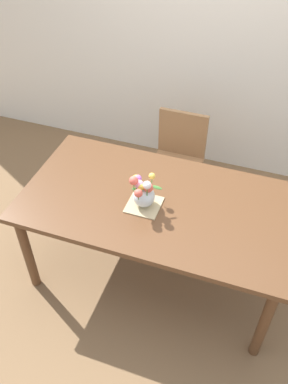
% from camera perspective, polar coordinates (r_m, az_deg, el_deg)
% --- Properties ---
extents(ground_plane, '(12.00, 12.00, 0.00)m').
position_cam_1_polar(ground_plane, '(3.35, 1.59, -10.84)').
color(ground_plane, brown).
extents(back_wall, '(7.00, 0.10, 2.80)m').
position_cam_1_polar(back_wall, '(3.78, 10.23, 22.15)').
color(back_wall, silver).
rests_on(back_wall, ground_plane).
extents(dining_table, '(1.85, 1.00, 0.78)m').
position_cam_1_polar(dining_table, '(2.82, 1.86, -2.46)').
color(dining_table, brown).
rests_on(dining_table, ground_plane).
extents(chair_far, '(0.42, 0.42, 0.90)m').
position_cam_1_polar(chair_far, '(3.56, 4.77, 4.96)').
color(chair_far, '#9E7047').
rests_on(chair_far, ground_plane).
extents(placemat, '(0.22, 0.22, 0.01)m').
position_cam_1_polar(placemat, '(2.73, -0.00, -1.79)').
color(placemat, tan).
rests_on(placemat, dining_table).
extents(flower_vase, '(0.22, 0.23, 0.25)m').
position_cam_1_polar(flower_vase, '(2.65, -0.15, -0.03)').
color(flower_vase, silver).
rests_on(flower_vase, placemat).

